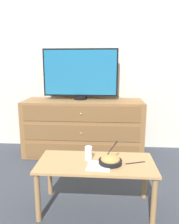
# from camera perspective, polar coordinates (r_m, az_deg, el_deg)

# --- Properties ---
(ground_plane) EXTENTS (12.00, 12.00, 0.00)m
(ground_plane) POSITION_cam_1_polar(r_m,az_deg,el_deg) (3.47, -0.16, -8.73)
(ground_plane) COLOR #383D47
(wall_back) EXTENTS (12.00, 0.05, 2.60)m
(wall_back) POSITION_cam_1_polar(r_m,az_deg,el_deg) (3.27, -0.14, 13.23)
(wall_back) COLOR silver
(wall_back) RESTS_ON ground_plane
(dresser) EXTENTS (1.62, 0.57, 0.77)m
(dresser) POSITION_cam_1_polar(r_m,az_deg,el_deg) (3.07, -1.64, -4.03)
(dresser) COLOR olive
(dresser) RESTS_ON ground_plane
(tv) EXTENTS (1.02, 0.18, 0.69)m
(tv) POSITION_cam_1_polar(r_m,az_deg,el_deg) (3.04, -2.41, 9.94)
(tv) COLOR black
(tv) RESTS_ON dresser
(coffee_table) EXTENTS (0.98, 0.46, 0.44)m
(coffee_table) POSITION_cam_1_polar(r_m,az_deg,el_deg) (1.91, 1.67, -14.74)
(coffee_table) COLOR tan
(coffee_table) RESTS_ON ground_plane
(takeout_bowl) EXTENTS (0.19, 0.19, 0.19)m
(takeout_bowl) POSITION_cam_1_polar(r_m,az_deg,el_deg) (1.85, 5.46, -12.43)
(takeout_bowl) COLOR black
(takeout_bowl) RESTS_ON coffee_table
(drink_cup) EXTENTS (0.06, 0.06, 0.12)m
(drink_cup) POSITION_cam_1_polar(r_m,az_deg,el_deg) (1.91, -0.27, -10.91)
(drink_cup) COLOR #9E6638
(drink_cup) RESTS_ON coffee_table
(napkin) EXTENTS (0.20, 0.20, 0.00)m
(napkin) POSITION_cam_1_polar(r_m,az_deg,el_deg) (1.81, 2.44, -13.92)
(napkin) COLOR silver
(napkin) RESTS_ON coffee_table
(knife) EXTENTS (0.17, 0.07, 0.01)m
(knife) POSITION_cam_1_polar(r_m,az_deg,el_deg) (1.90, 11.90, -12.85)
(knife) COLOR black
(knife) RESTS_ON coffee_table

